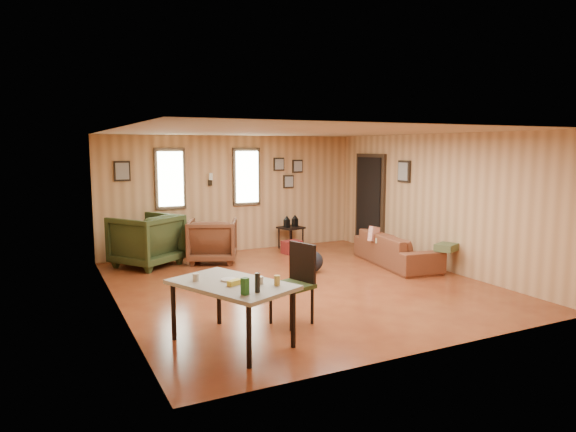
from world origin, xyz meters
The scene contains 11 objects.
room centered at (0.17, 0.27, 1.21)m, with size 5.54×6.04×2.44m.
sofa centered at (2.25, 0.43, 0.39)m, with size 2.01×0.59×0.79m, color brown.
recliner_brown centered at (-0.73, 2.16, 0.45)m, with size 0.88×0.82×0.90m, color #522B18.
recliner_green centered at (-1.91, 2.37, 0.53)m, with size 1.02×0.96×1.05m, color #293417.
end_table centered at (-1.67, 2.87, 0.42)m, with size 0.75×0.73×0.75m.
side_table centered at (1.18, 2.65, 0.50)m, with size 0.56×0.56×0.73m.
cooler centered at (0.97, 2.19, 0.13)m, with size 0.42×0.34×0.27m.
backpack centered at (0.53, 0.59, 0.20)m, with size 0.49×0.39×0.39m.
sofa_pillows centered at (2.25, 0.02, 0.50)m, with size 0.99×1.58×0.33m.
dining_table centered at (-1.80, -1.87, 0.63)m, with size 1.30×1.57×0.89m.
dining_chair centered at (-0.86, -1.55, 0.55)m, with size 0.56×0.56×0.99m.
Camera 1 is at (-3.67, -7.03, 2.17)m, focal length 32.00 mm.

